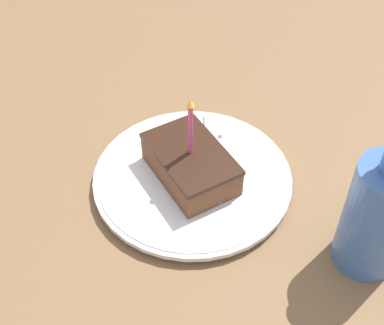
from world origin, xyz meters
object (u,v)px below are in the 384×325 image
at_px(plate, 192,178).
at_px(fork, 214,149).
at_px(cake_slice, 192,165).
at_px(bottle, 379,213).

bearing_deg(plate, fork, -154.26).
bearing_deg(cake_slice, bottle, 120.75).
relative_size(cake_slice, fork, 0.82).
xyz_separation_m(fork, bottle, (-0.07, 0.22, 0.06)).
distance_m(plate, cake_slice, 0.03).
height_order(fork, bottle, bottle).
distance_m(cake_slice, bottle, 0.23).
height_order(cake_slice, bottle, bottle).
bearing_deg(plate, bottle, 119.60).
bearing_deg(fork, bottle, 106.43).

